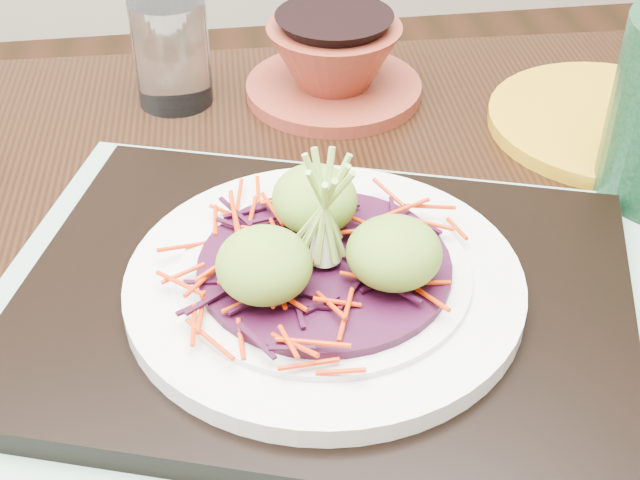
{
  "coord_description": "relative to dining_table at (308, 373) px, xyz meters",
  "views": [
    {
      "loc": [
        0.04,
        -0.55,
        1.14
      ],
      "look_at": [
        0.11,
        -0.09,
        0.78
      ],
      "focal_mm": 50.0,
      "sensor_mm": 36.0,
      "label": 1
    }
  ],
  "objects": [
    {
      "name": "guacamole_scoops",
      "position": [
        0.01,
        -0.04,
        0.16
      ],
      "size": [
        0.15,
        0.13,
        0.05
      ],
      "color": "#5A8628",
      "rests_on": "cabbage_bed"
    },
    {
      "name": "dining_table",
      "position": [
        0.0,
        0.0,
        0.0
      ],
      "size": [
        1.19,
        0.82,
        0.73
      ],
      "rotation": [
        0.0,
        0.0,
        -0.04
      ],
      "color": "black",
      "rests_on": "ground"
    },
    {
      "name": "terracotta_bowl_set",
      "position": [
        0.06,
        0.27,
        0.13
      ],
      "size": [
        0.21,
        0.21,
        0.07
      ],
      "rotation": [
        0.0,
        0.0,
        -0.26
      ],
      "color": "maroon",
      "rests_on": "dining_table"
    },
    {
      "name": "carrot_julienne",
      "position": [
        0.01,
        -0.04,
        0.15
      ],
      "size": [
        0.2,
        0.2,
        0.01
      ],
      "primitive_type": null,
      "color": "red",
      "rests_on": "cabbage_bed"
    },
    {
      "name": "white_plate",
      "position": [
        0.01,
        -0.04,
        0.13
      ],
      "size": [
        0.27,
        0.27,
        0.02
      ],
      "color": "silver",
      "rests_on": "serving_tray"
    },
    {
      "name": "water_glass",
      "position": [
        -0.09,
        0.28,
        0.15
      ],
      "size": [
        0.08,
        0.08,
        0.1
      ],
      "primitive_type": "cylinder",
      "rotation": [
        0.0,
        0.0,
        -0.14
      ],
      "color": "white",
      "rests_on": "dining_table"
    },
    {
      "name": "cabbage_bed",
      "position": [
        0.01,
        -0.04,
        0.14
      ],
      "size": [
        0.17,
        0.17,
        0.01
      ],
      "primitive_type": "cylinder",
      "color": "#350A21",
      "rests_on": "white_plate"
    },
    {
      "name": "scallion_garnish",
      "position": [
        0.01,
        -0.04,
        0.18
      ],
      "size": [
        0.06,
        0.06,
        0.09
      ],
      "primitive_type": null,
      "color": "#8AB247",
      "rests_on": "cabbage_bed"
    },
    {
      "name": "yellow_plate",
      "position": [
        0.3,
        0.17,
        0.1
      ],
      "size": [
        0.25,
        0.25,
        0.01
      ],
      "primitive_type": "cylinder",
      "rotation": [
        0.0,
        0.0,
        -0.17
      ],
      "color": "#A47612",
      "rests_on": "dining_table"
    },
    {
      "name": "placemat",
      "position": [
        0.01,
        -0.04,
        0.1
      ],
      "size": [
        0.56,
        0.5,
        0.0
      ],
      "primitive_type": "cube",
      "rotation": [
        0.0,
        0.0,
        -0.33
      ],
      "color": "#7DA28B",
      "rests_on": "dining_table"
    },
    {
      "name": "serving_tray",
      "position": [
        0.01,
        -0.04,
        0.11
      ],
      "size": [
        0.49,
        0.42,
        0.02
      ],
      "primitive_type": "cube",
      "rotation": [
        0.0,
        0.0,
        -0.33
      ],
      "color": "black",
      "rests_on": "placemat"
    }
  ]
}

